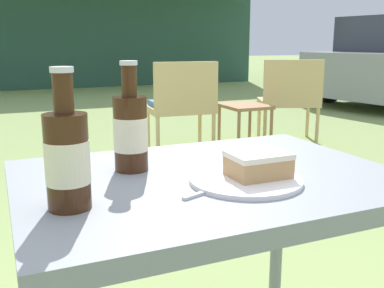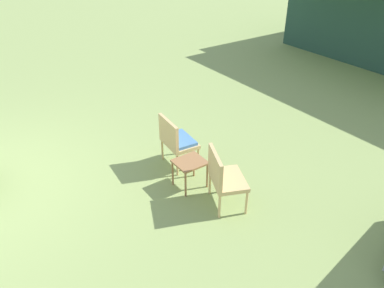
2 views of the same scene
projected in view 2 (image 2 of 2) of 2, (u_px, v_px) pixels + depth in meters
The scene contains 3 objects.
wicker_chair_cushioned at pixel (176, 139), 6.03m from camera, with size 0.63×0.49×0.87m.
wicker_chair_plain at pixel (223, 176), 5.16m from camera, with size 0.72×0.64×0.87m.
garden_side_table at pixel (190, 165), 5.59m from camera, with size 0.40×0.44×0.45m.
Camera 2 is at (5.58, 0.23, 3.54)m, focal length 35.00 mm.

